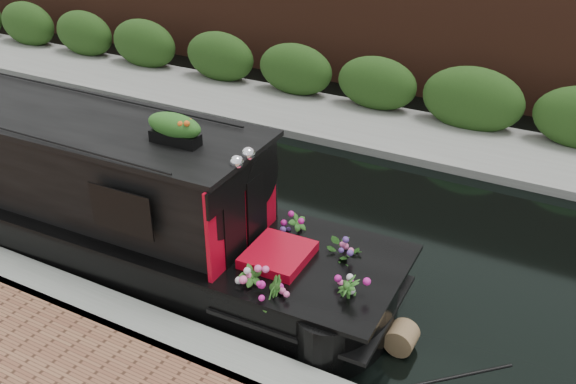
% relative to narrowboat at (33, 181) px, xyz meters
% --- Properties ---
extents(ground, '(80.00, 80.00, 0.00)m').
position_rel_narrowboat_xyz_m(ground, '(3.09, 1.97, -0.80)').
color(ground, black).
rests_on(ground, ground).
extents(near_bank_coping, '(40.00, 0.60, 0.50)m').
position_rel_narrowboat_xyz_m(near_bank_coping, '(3.09, -1.33, -0.80)').
color(near_bank_coping, gray).
rests_on(near_bank_coping, ground).
extents(far_bank_path, '(40.00, 2.40, 0.34)m').
position_rel_narrowboat_xyz_m(far_bank_path, '(3.09, 6.17, -0.80)').
color(far_bank_path, gray).
rests_on(far_bank_path, ground).
extents(far_hedge, '(40.00, 1.10, 2.80)m').
position_rel_narrowboat_xyz_m(far_hedge, '(3.09, 7.07, -0.80)').
color(far_hedge, '#234416').
rests_on(far_hedge, ground).
extents(far_brick_wall, '(40.00, 1.00, 8.00)m').
position_rel_narrowboat_xyz_m(far_brick_wall, '(3.09, 9.17, -0.80)').
color(far_brick_wall, '#4C2719').
rests_on(far_brick_wall, ground).
extents(narrowboat, '(11.57, 2.35, 2.72)m').
position_rel_narrowboat_xyz_m(narrowboat, '(0.00, 0.00, 0.00)').
color(narrowboat, black).
rests_on(narrowboat, ground).
extents(rope_fender, '(0.36, 0.34, 0.36)m').
position_rel_narrowboat_xyz_m(rope_fender, '(6.19, 0.00, -0.62)').
color(rope_fender, brown).
rests_on(rope_fender, ground).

